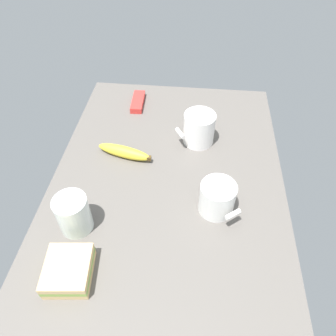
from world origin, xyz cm
name	(u,v)px	position (x,y,z in cm)	size (l,w,h in cm)	color
tabletop	(168,178)	(0.00, 0.00, 1.00)	(90.00, 64.00, 2.00)	#5B5651
coffee_mug_black	(199,128)	(-15.33, 7.81, 7.07)	(10.10, 11.77, 9.87)	white
coffee_mug_milky	(217,198)	(10.18, 13.21, 6.47)	(10.89, 9.99, 8.67)	white
sandwich_main	(69,270)	(31.14, -18.19, 4.20)	(11.58, 10.62, 4.40)	#DBB77A
glass_of_milk	(74,215)	(18.75, -20.33, 6.66)	(7.89, 7.89, 9.97)	silver
banana	(124,152)	(-6.31, -13.53, 3.75)	(7.33, 16.94, 3.50)	yellow
snack_bar	(138,102)	(-32.58, -13.92, 3.00)	(11.39, 3.87, 2.00)	red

